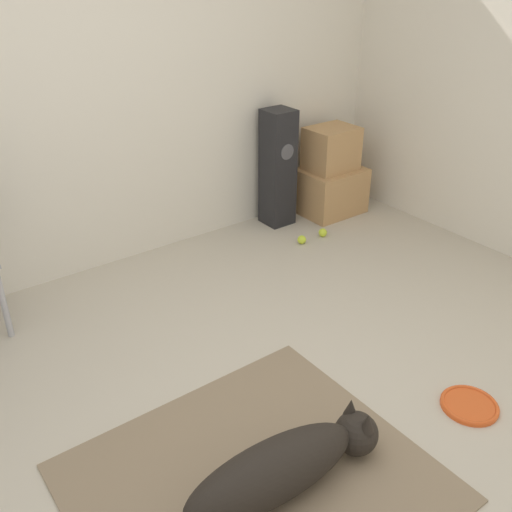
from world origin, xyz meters
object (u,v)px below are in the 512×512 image
Objects in this scene: dog at (284,467)px; frisbee at (469,405)px; cardboard_box_lower at (330,191)px; tennis_ball_near_speaker at (323,233)px; cardboard_box_upper at (331,149)px; floor_speaker at (278,168)px; tennis_ball_by_boxes at (302,240)px.

frisbee is at bearing -8.81° from dog.
cardboard_box_lower reaches higher than tennis_ball_near_speaker.
frisbee is at bearing -116.18° from cardboard_box_upper.
floor_speaker is (1.63, 2.09, 0.32)m from dog.
frisbee is 0.71× the size of cardboard_box_upper.
frisbee is 2.41m from cardboard_box_lower.
cardboard_box_upper reaches higher than tennis_ball_by_boxes.
cardboard_box_upper is 0.72m from tennis_ball_near_speaker.
frisbee is at bearing -110.97° from tennis_ball_near_speaker.
floor_speaker is 14.00× the size of tennis_ball_by_boxes.
floor_speaker is 0.61m from tennis_ball_by_boxes.
cardboard_box_upper reaches higher than frisbee.
frisbee is 0.54× the size of cardboard_box_lower.
floor_speaker is (-0.49, 0.10, 0.27)m from cardboard_box_lower.
tennis_ball_near_speaker is at bearing 43.63° from dog.
tennis_ball_by_boxes reaches higher than frisbee.
cardboard_box_upper is at bearing 43.49° from dog.
frisbee is at bearing -104.47° from floor_speaker.
tennis_ball_near_speaker reaches higher than frisbee.
cardboard_box_upper is at bearing 63.82° from frisbee.
cardboard_box_upper is (2.11, 2.00, 0.41)m from dog.
tennis_ball_near_speaker is at bearing -1.26° from tennis_ball_by_boxes.
cardboard_box_lower is 0.56× the size of floor_speaker.
cardboard_box_upper is 5.95× the size of tennis_ball_by_boxes.
tennis_ball_by_boxes is (0.49, 1.83, 0.02)m from frisbee.
tennis_ball_near_speaker is (1.74, 1.66, -0.11)m from dog.
tennis_ball_near_speaker is (-0.37, -0.33, -0.16)m from cardboard_box_lower.
tennis_ball_near_speaker is (0.70, 1.82, 0.02)m from frisbee.
tennis_ball_by_boxes is at bearing 178.74° from tennis_ball_near_speaker.
dog is 2.41m from tennis_ball_near_speaker.
tennis_ball_near_speaker is at bearing -74.45° from floor_speaker.
dog is at bearing -132.60° from tennis_ball_by_boxes.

